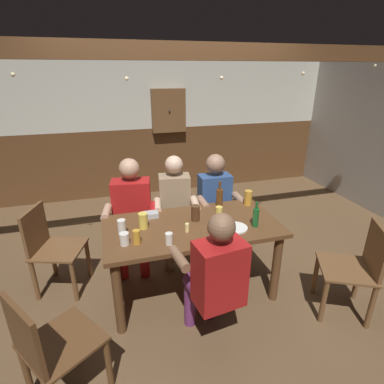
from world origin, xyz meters
TOP-DOWN VIEW (x-y plane):
  - ground_plane at (0.00, 0.00)m, footprint 7.74×7.74m
  - back_wall_upper at (0.00, 2.74)m, footprint 6.45×0.12m
  - back_wall_wainscot at (0.00, 2.74)m, footprint 6.45×0.12m
  - ceiling_beam at (0.00, 0.51)m, footprint 5.80×0.14m
  - dining_table at (0.00, -0.08)m, footprint 1.61×0.83m
  - person_0 at (-0.49, 0.57)m, footprint 0.59×0.59m
  - person_1 at (-0.01, 0.56)m, footprint 0.52×0.56m
  - person_2 at (0.48, 0.56)m, footprint 0.51×0.50m
  - person_3 at (-0.01, -0.72)m, footprint 0.53×0.57m
  - chair_empty_near_right at (1.31, -0.74)m, footprint 0.59×0.59m
  - chair_empty_near_left at (-1.16, -0.89)m, footprint 0.61×0.61m
  - chair_empty_far_end at (-1.31, 0.35)m, footprint 0.56×0.56m
  - table_candle at (-0.08, -0.19)m, footprint 0.04×0.04m
  - condiment_caddy at (-0.34, 0.18)m, footprint 0.14×0.10m
  - plate_0 at (0.36, -0.26)m, footprint 0.22×0.22m
  - bottle_0 at (0.55, -0.27)m, footprint 0.06×0.06m
  - bottle_1 at (0.39, 0.24)m, footprint 0.07×0.07m
  - pint_glass_0 at (-0.53, -0.27)m, footprint 0.06×0.06m
  - pint_glass_1 at (-0.28, -0.35)m, footprint 0.06×0.06m
  - pint_glass_2 at (0.69, 0.19)m, footprint 0.08×0.08m
  - pint_glass_3 at (0.06, -0.00)m, footprint 0.08×0.08m
  - pint_glass_4 at (0.27, -0.05)m, footprint 0.07×0.07m
  - pint_glass_5 at (-0.44, -0.02)m, footprint 0.08×0.08m
  - pint_glass_6 at (-0.63, -0.08)m, footprint 0.07×0.07m
  - pint_glass_7 at (-0.63, -0.25)m, footprint 0.08×0.08m
  - wall_dart_cabinet at (0.37, 2.61)m, footprint 0.56×0.15m
  - string_lights at (0.00, 0.46)m, footprint 4.55×0.04m

SIDE VIEW (x-z plane):
  - ground_plane at x=0.00m, z-range 0.00..0.00m
  - chair_empty_near_right at x=1.31m, z-range 0.04..0.92m
  - chair_empty_near_left at x=-1.16m, z-range 0.04..0.92m
  - chair_empty_far_end at x=-1.31m, z-range 0.04..0.92m
  - back_wall_wainscot at x=0.00m, z-range 0.00..1.15m
  - dining_table at x=0.00m, z-range 0.26..1.01m
  - person_3 at x=-0.01m, z-range 0.06..1.26m
  - person_2 at x=0.48m, z-range 0.07..1.27m
  - person_1 at x=-0.01m, z-range 0.06..1.28m
  - person_0 at x=-0.49m, z-range 0.07..1.29m
  - plate_0 at x=0.36m, z-range 0.75..0.76m
  - condiment_caddy at x=-0.34m, z-range 0.75..0.80m
  - table_candle at x=-0.08m, z-range 0.75..0.83m
  - pint_glass_1 at x=-0.28m, z-range 0.75..0.85m
  - pint_glass_7 at x=-0.63m, z-range 0.75..0.85m
  - pint_glass_0 at x=-0.53m, z-range 0.75..0.87m
  - pint_glass_4 at x=0.27m, z-range 0.75..0.88m
  - pint_glass_6 at x=-0.63m, z-range 0.75..0.89m
  - pint_glass_5 at x=-0.44m, z-range 0.75..0.90m
  - pint_glass_3 at x=0.06m, z-range 0.75..0.90m
  - pint_glass_2 at x=0.69m, z-range 0.75..0.91m
  - bottle_0 at x=0.55m, z-range 0.72..0.97m
  - bottle_1 at x=0.39m, z-range 0.71..0.99m
  - wall_dart_cabinet at x=0.37m, z-range 1.09..1.79m
  - back_wall_upper at x=0.00m, z-range 1.15..2.32m
  - string_lights at x=0.00m, z-range 1.98..2.13m
  - ceiling_beam at x=0.00m, z-range 2.16..2.32m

